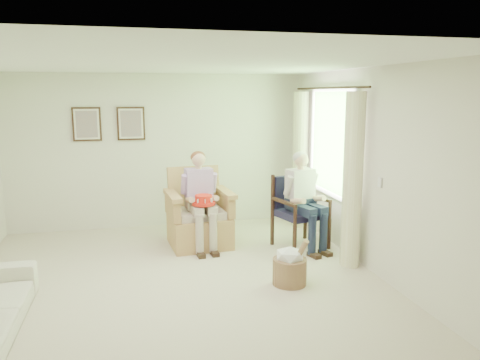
{
  "coord_description": "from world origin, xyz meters",
  "views": [
    {
      "loc": [
        -0.48,
        -5.28,
        2.27
      ],
      "look_at": [
        1.03,
        1.13,
        1.05
      ],
      "focal_mm": 35.0,
      "sensor_mm": 36.0,
      "label": 1
    }
  ],
  "objects_px": {
    "red_hat": "(204,201)",
    "hatbox": "(290,265)",
    "person_dark": "(303,193)",
    "wood_armchair": "(299,208)",
    "wicker_armchair": "(199,221)",
    "person_wicker": "(200,193)"
  },
  "relations": [
    {
      "from": "wood_armchair",
      "to": "hatbox",
      "type": "xyz_separation_m",
      "value": [
        -0.62,
        -1.39,
        -0.34
      ]
    },
    {
      "from": "wicker_armchair",
      "to": "wood_armchair",
      "type": "xyz_separation_m",
      "value": [
        1.46,
        -0.37,
        0.21
      ]
    },
    {
      "from": "wood_armchair",
      "to": "hatbox",
      "type": "bearing_deg",
      "value": -129.76
    },
    {
      "from": "wood_armchair",
      "to": "person_wicker",
      "type": "relative_size",
      "value": 0.74
    },
    {
      "from": "hatbox",
      "to": "wood_armchair",
      "type": "bearing_deg",
      "value": 66.07
    },
    {
      "from": "person_wicker",
      "to": "red_hat",
      "type": "distance_m",
      "value": 0.22
    },
    {
      "from": "person_wicker",
      "to": "wood_armchair",
      "type": "bearing_deg",
      "value": -13.03
    },
    {
      "from": "wood_armchair",
      "to": "person_dark",
      "type": "xyz_separation_m",
      "value": [
        0.0,
        -0.17,
        0.26
      ]
    },
    {
      "from": "person_dark",
      "to": "red_hat",
      "type": "relative_size",
      "value": 4.27
    },
    {
      "from": "wicker_armchair",
      "to": "person_wicker",
      "type": "bearing_deg",
      "value": -94.59
    },
    {
      "from": "wicker_armchair",
      "to": "wood_armchair",
      "type": "relative_size",
      "value": 1.11
    },
    {
      "from": "red_hat",
      "to": "hatbox",
      "type": "relative_size",
      "value": 0.55
    },
    {
      "from": "red_hat",
      "to": "wicker_armchair",
      "type": "bearing_deg",
      "value": 93.38
    },
    {
      "from": "wicker_armchair",
      "to": "red_hat",
      "type": "relative_size",
      "value": 3.53
    },
    {
      "from": "wicker_armchair",
      "to": "person_dark",
      "type": "distance_m",
      "value": 1.62
    },
    {
      "from": "wicker_armchair",
      "to": "wood_armchair",
      "type": "distance_m",
      "value": 1.52
    },
    {
      "from": "wicker_armchair",
      "to": "red_hat",
      "type": "xyz_separation_m",
      "value": [
        0.02,
        -0.35,
        0.39
      ]
    },
    {
      "from": "hatbox",
      "to": "wicker_armchair",
      "type": "bearing_deg",
      "value": 115.5
    },
    {
      "from": "person_dark",
      "to": "red_hat",
      "type": "xyz_separation_m",
      "value": [
        -1.44,
        0.19,
        -0.07
      ]
    },
    {
      "from": "red_hat",
      "to": "hatbox",
      "type": "height_order",
      "value": "red_hat"
    },
    {
      "from": "wood_armchair",
      "to": "person_dark",
      "type": "height_order",
      "value": "person_dark"
    },
    {
      "from": "wood_armchair",
      "to": "person_dark",
      "type": "relative_size",
      "value": 0.74
    }
  ]
}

